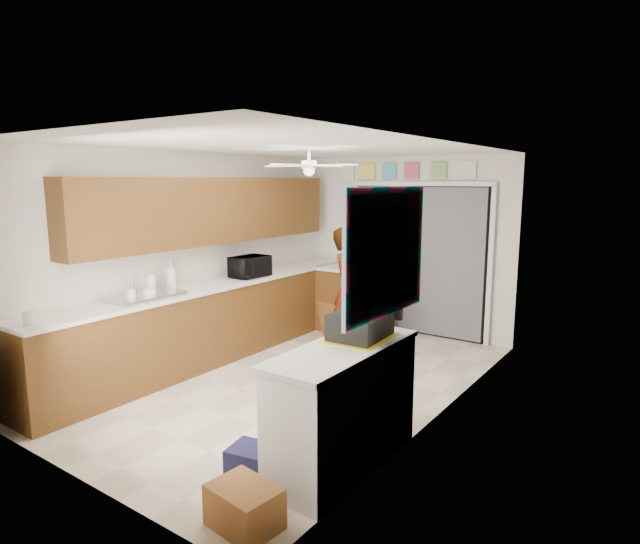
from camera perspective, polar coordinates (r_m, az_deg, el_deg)
The scene contains 42 objects.
floor at distance 5.99m, azimuth -2.25°, elevation -11.44°, with size 5.00×5.00×0.00m, color beige.
ceiling at distance 5.60m, azimuth -2.42°, elevation 13.16°, with size 5.00×5.00×0.00m, color white.
wall_back at distance 7.78m, azimuth 8.97°, elevation 2.87°, with size 3.20×3.20×0.00m, color silver.
wall_front at distance 4.02m, azimuth -24.63°, elevation -4.33°, with size 3.20×3.20×0.00m, color silver.
wall_left at distance 6.75m, azimuth -13.18°, elevation 1.69°, with size 5.00×5.00×0.00m, color silver.
wall_right at distance 4.87m, azimuth 12.77°, elevation -1.33°, with size 5.00×5.00×0.00m, color silver.
left_base_cabinets at distance 6.69m, azimuth -11.19°, elevation -5.30°, with size 0.60×4.80×0.90m, color brown.
left_countertop at distance 6.58m, azimuth -11.27°, elevation -1.36°, with size 0.62×4.80×0.04m, color white.
upper_cabinets at distance 6.71m, azimuth -11.17°, elevation 6.45°, with size 0.32×4.00×0.80m, color brown.
sink_basin at distance 5.94m, azimuth -18.27°, elevation -2.51°, with size 0.50×0.76×0.06m, color silver.
faucet at distance 6.07m, azimuth -19.39°, elevation -1.39°, with size 0.03×0.03×0.22m, color silver.
peninsula_base at distance 7.72m, azimuth 3.82°, elevation -3.11°, with size 1.00×0.60×0.90m, color brown.
peninsula_top at distance 7.63m, azimuth 3.86°, elevation 0.33°, with size 1.04×0.64×0.04m, color white.
back_opening_recess at distance 7.67m, azimuth 10.50°, elevation 1.22°, with size 2.00×0.06×2.10m, color black.
curtain_panel at distance 7.63m, azimuth 10.37°, elevation 1.19°, with size 1.90×0.03×2.05m, color slate.
door_trim_left at distance 8.12m, azimuth 3.86°, elevation 1.83°, with size 0.06×0.04×2.10m, color white.
door_trim_right at distance 7.28m, azimuth 17.70°, elevation 0.47°, with size 0.06×0.04×2.10m, color white.
door_trim_head at distance 7.56m, azimuth 10.66°, elevation 9.24°, with size 2.10×0.04×0.06m, color white.
header_frame_0 at distance 7.98m, azimuth 5.14°, elevation 10.68°, with size 0.22×0.02×0.22m, color #F0EC50.
header_frame_1 at distance 7.81m, azimuth 7.40°, elevation 10.66°, with size 0.22×0.02×0.22m, color #4EAFD2.
header_frame_2 at distance 7.65m, azimuth 9.76°, elevation 10.62°, with size 0.22×0.02×0.22m, color #C54A6D.
header_frame_3 at distance 7.49m, azimuth 12.57°, elevation 10.55°, with size 0.22×0.02×0.22m, color #79B869.
header_frame_4 at distance 7.34m, azimuth 15.49°, elevation 10.45°, with size 0.22×0.02×0.22m, color silver.
route66_sign at distance 8.16m, azimuth 2.98°, elevation 10.68°, with size 0.22×0.02×0.26m, color silver.
right_counter_base at distance 4.20m, azimuth 2.55°, elevation -14.40°, with size 0.50×1.40×0.90m, color white.
right_counter_top at distance 4.03m, azimuth 2.48°, elevation -8.26°, with size 0.54×1.44×0.04m, color white.
abstract_painting at distance 3.92m, azimuth 7.10°, elevation 2.11°, with size 0.03×1.15×0.95m, color #F359A0.
ceiling_fan at distance 5.75m, azimuth -1.17°, elevation 11.28°, with size 1.14×1.14×0.24m, color white.
microwave at distance 6.91m, azimuth -7.49°, elevation 0.58°, with size 0.49×0.33×0.27m, color black.
soap_bottle at distance 6.33m, azimuth -15.62°, elevation -0.23°, with size 0.13×0.13×0.34m, color silver.
cup at distance 5.89m, azimuth -17.74°, elevation -2.22°, with size 0.13×0.13×0.10m, color white.
jar_a at distance 5.21m, azimuth -28.65°, elevation -4.35°, with size 0.09×0.09×0.13m, color silver.
jar_b at distance 5.78m, azimuth -19.50°, elevation -2.37°, with size 0.09×0.09×0.14m, color silver.
paper_towel_roll at distance 6.05m, azimuth -17.61°, elevation -1.32°, with size 0.10×0.10×0.22m, color white.
suitcase at distance 4.24m, azimuth 4.33°, elevation -5.62°, with size 0.37×0.49×0.21m, color black.
suitcase_rim at distance 4.27m, azimuth 4.31°, elevation -7.05°, with size 0.44×0.58×0.02m, color yellow.
suitcase_lid at distance 4.42m, azimuth 6.31°, elevation -1.66°, with size 0.42×0.03×0.50m, color black.
cardboard_box at distance 3.71m, azimuth -8.07°, elevation -23.55°, with size 0.44×0.33×0.27m, color #A76734.
navy_crate at distance 4.26m, azimuth -7.21°, elevation -19.32°, with size 0.34×0.28×0.21m, color #161738.
cabinet_door_panel at distance 6.79m, azimuth 1.46°, elevation -5.98°, with size 0.43×0.03×0.65m, color brown.
man at distance 6.60m, azimuth 3.01°, elevation -2.18°, with size 0.58×0.38×1.61m, color white.
dog at distance 6.75m, azimuth 2.75°, elevation -7.01°, with size 0.24×0.56×0.44m, color black.
Camera 1 is at (3.41, -4.43, 2.17)m, focal length 30.00 mm.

